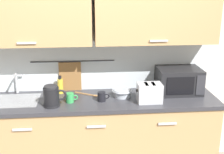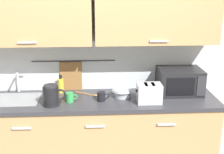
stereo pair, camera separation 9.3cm
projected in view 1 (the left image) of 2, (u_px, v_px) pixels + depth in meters
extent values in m
cube|color=tan|center=(96.00, 139.00, 3.21)|extent=(2.50, 0.60, 0.86)
cube|color=#B7B7BC|center=(22.00, 130.00, 2.76)|extent=(0.18, 0.02, 0.02)
cube|color=#B7B7BC|center=(96.00, 127.00, 2.82)|extent=(0.18, 0.02, 0.02)
cube|color=#B7B7BC|center=(167.00, 124.00, 2.88)|extent=(0.18, 0.02, 0.02)
cube|color=#333338|center=(95.00, 100.00, 3.07)|extent=(2.53, 0.63, 0.04)
cube|color=#9EA0A5|center=(13.00, 105.00, 3.03)|extent=(0.52, 0.38, 0.09)
cube|color=silver|center=(93.00, 58.00, 3.27)|extent=(3.70, 0.06, 2.50)
cube|color=silver|center=(94.00, 65.00, 3.26)|extent=(2.50, 0.01, 0.55)
cube|color=tan|center=(27.00, 9.00, 2.87)|extent=(1.23, 0.33, 0.70)
cube|color=#B7B7BC|center=(27.00, 43.00, 2.79)|extent=(0.18, 0.01, 0.02)
cube|color=tan|center=(156.00, 8.00, 2.98)|extent=(1.23, 0.33, 0.70)
cube|color=#B7B7BC|center=(159.00, 41.00, 2.90)|extent=(0.18, 0.01, 0.02)
cylinder|color=#333338|center=(73.00, 61.00, 3.22)|extent=(0.90, 0.01, 0.01)
cube|color=olive|center=(70.00, 77.00, 3.26)|extent=(0.24, 0.02, 0.34)
cylinder|color=#B2B5BA|center=(17.00, 83.00, 3.20)|extent=(0.03, 0.03, 0.22)
cylinder|color=#B2B5BA|center=(14.00, 76.00, 3.09)|extent=(0.02, 0.16, 0.02)
cube|color=#B2B5BA|center=(20.00, 75.00, 3.18)|extent=(0.07, 0.02, 0.01)
cube|color=black|center=(179.00, 80.00, 3.21)|extent=(0.46, 0.34, 0.27)
cube|color=black|center=(180.00, 86.00, 3.04)|extent=(0.29, 0.01, 0.18)
cube|color=#2D2D33|center=(201.00, 85.00, 3.06)|extent=(0.09, 0.01, 0.21)
cylinder|color=black|center=(52.00, 105.00, 2.88)|extent=(0.16, 0.16, 0.02)
cylinder|color=black|center=(51.00, 96.00, 2.85)|extent=(0.15, 0.15, 0.17)
cylinder|color=#262628|center=(51.00, 87.00, 2.82)|extent=(0.13, 0.13, 0.02)
torus|color=black|center=(61.00, 95.00, 2.86)|extent=(0.11, 0.02, 0.11)
cylinder|color=yellow|center=(60.00, 86.00, 3.20)|extent=(0.06, 0.06, 0.16)
cylinder|color=black|center=(60.00, 77.00, 3.17)|extent=(0.03, 0.03, 0.04)
cylinder|color=green|center=(70.00, 98.00, 2.96)|extent=(0.08, 0.08, 0.09)
torus|color=green|center=(75.00, 97.00, 2.97)|extent=(0.06, 0.01, 0.06)
cylinder|color=#A5ADB7|center=(122.00, 93.00, 3.11)|extent=(0.17, 0.17, 0.07)
torus|color=#A5ADB7|center=(122.00, 90.00, 3.10)|extent=(0.21, 0.21, 0.01)
cube|color=#B7BABF|center=(149.00, 93.00, 2.96)|extent=(0.24, 0.17, 0.19)
cube|color=black|center=(146.00, 84.00, 2.93)|extent=(0.03, 0.12, 0.01)
cube|color=black|center=(153.00, 84.00, 2.94)|extent=(0.03, 0.12, 0.01)
cube|color=black|center=(137.00, 90.00, 2.94)|extent=(0.02, 0.02, 0.02)
cylinder|color=black|center=(102.00, 97.00, 2.99)|extent=(0.08, 0.08, 0.09)
torus|color=black|center=(107.00, 96.00, 3.00)|extent=(0.06, 0.01, 0.06)
cube|color=#9E7042|center=(84.00, 94.00, 3.19)|extent=(0.20, 0.13, 0.01)
ellipsoid|color=#9E7042|center=(95.00, 95.00, 3.13)|extent=(0.07, 0.06, 0.01)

